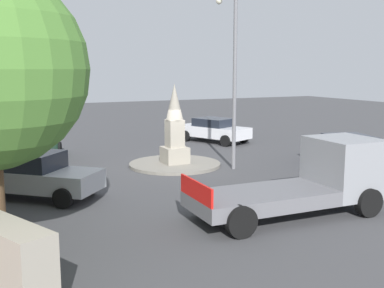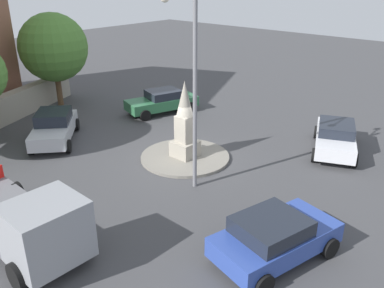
{
  "view_description": "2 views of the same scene",
  "coord_description": "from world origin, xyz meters",
  "views": [
    {
      "loc": [
        18.78,
        -8.05,
        4.26
      ],
      "look_at": [
        0.97,
        0.38,
        1.09
      ],
      "focal_mm": 44.05,
      "sensor_mm": 36.0,
      "label": 1
    },
    {
      "loc": [
        12.38,
        11.33,
        7.93
      ],
      "look_at": [
        0.23,
        0.62,
        0.95
      ],
      "focal_mm": 37.97,
      "sensor_mm": 36.0,
      "label": 2
    }
  ],
  "objects": [
    {
      "name": "car_white_far_side",
      "position": [
        -5.25,
        4.75,
        0.74
      ],
      "size": [
        4.53,
        3.25,
        1.4
      ],
      "color": "silver",
      "rests_on": "ground"
    },
    {
      "name": "streetlamp",
      "position": [
        1.66,
        2.03,
        4.66
      ],
      "size": [
        3.12,
        0.28,
        7.76
      ],
      "color": "slate",
      "rests_on": "ground"
    },
    {
      "name": "truck_grey_near_island",
      "position": [
        8.02,
        1.04,
        1.01
      ],
      "size": [
        2.41,
        5.94,
        2.18
      ],
      "color": "gray",
      "rests_on": "ground"
    },
    {
      "name": "car_blue_parked_right",
      "position": [
        3.42,
        6.66,
        0.75
      ],
      "size": [
        4.19,
        2.8,
        1.43
      ],
      "color": "#2D479E",
      "rests_on": "ground"
    },
    {
      "name": "monument",
      "position": [
        0.0,
        0.0,
        1.67
      ],
      "size": [
        1.04,
        1.04,
        3.48
      ],
      "color": "#9E9687",
      "rests_on": "traffic_island"
    },
    {
      "name": "car_silver_approaching",
      "position": [
        2.8,
        -6.22,
        0.77
      ],
      "size": [
        4.05,
        4.27,
        1.53
      ],
      "color": "#B7BABF",
      "rests_on": "ground"
    },
    {
      "name": "traffic_island",
      "position": [
        0.0,
        0.0,
        0.06
      ],
      "size": [
        4.04,
        4.04,
        0.13
      ],
      "primitive_type": "cylinder",
      "color": "gray",
      "rests_on": "ground"
    },
    {
      "name": "car_green_parked_left",
      "position": [
        -3.89,
        -5.38,
        0.71
      ],
      "size": [
        4.52,
        2.88,
        1.37
      ],
      "color": "#2D6B42",
      "rests_on": "ground"
    },
    {
      "name": "ground_plane",
      "position": [
        0.0,
        0.0,
        0.0
      ],
      "size": [
        80.0,
        80.0,
        0.0
      ],
      "primitive_type": "plane",
      "color": "#424244"
    }
  ]
}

